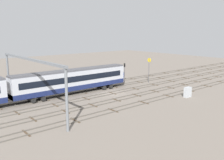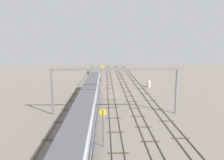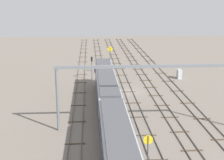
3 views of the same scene
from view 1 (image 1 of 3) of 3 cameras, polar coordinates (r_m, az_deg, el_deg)
name	(u,v)px [view 1 (image 1 of 3)]	position (r m, az deg, el deg)	size (l,w,h in m)	color
ground_plane	(112,93)	(49.65, 0.03, -3.06)	(160.79, 160.79, 0.00)	slate
track_near_foreground	(143,102)	(43.66, 7.24, -5.07)	(144.79, 2.40, 0.16)	#59544C
track_second_near	(127,97)	(46.55, 3.40, -3.97)	(144.79, 2.40, 0.16)	#59544C
track_middle	(112,93)	(49.64, 0.03, -2.98)	(144.79, 2.40, 0.16)	#59544C
track_with_train	(99,89)	(52.89, -2.93, -2.11)	(144.79, 2.40, 0.16)	#59544C
track_far_background	(88,86)	(56.28, -5.54, -1.33)	(144.79, 2.40, 0.16)	#59544C
overhead_gantry	(30,70)	(39.87, -18.26, 2.25)	(0.40, 22.49, 8.21)	slate
speed_sign_near_foreground	(149,67)	(59.84, 8.48, 3.06)	(0.14, 1.01, 5.94)	#4C4C51
signal_light_trackside_approach	(125,70)	(59.61, 2.90, 2.32)	(0.31, 0.32, 4.66)	#4C4C51
relay_cabinet	(188,92)	(48.76, 16.96, -2.69)	(1.50, 0.81, 1.88)	#B2B7BC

